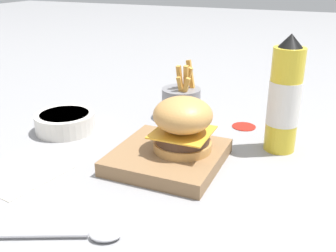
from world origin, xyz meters
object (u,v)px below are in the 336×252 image
Objects in this scene: serving_board at (168,157)px; side_bowl at (65,122)px; ketchup_bottle at (284,99)px; spoon at (84,234)px; burger at (183,124)px; fries_basket at (181,102)px.

side_bowl reaches higher than serving_board.
spoon is (-0.40, 0.20, -0.10)m from ketchup_bottle.
burger is at bearing -97.27° from side_bowl.
fries_basket is at bearing 69.81° from ketchup_bottle.
ketchup_bottle is (0.15, -0.18, 0.10)m from serving_board.
burger reaches higher than serving_board.
serving_board is 0.85× the size of ketchup_bottle.
burger is (0.02, -0.02, 0.07)m from serving_board.
ketchup_bottle is at bearing 38.75° from spoon.
fries_basket is at bearing 71.40° from spoon.
fries_basket reaches higher than serving_board.
burger is 0.28m from spoon.
burger is 0.83× the size of side_bowl.
serving_board is at bearing 61.49° from spoon.
fries_basket reaches higher than side_bowl.
burger is 0.31m from side_bowl.
spoon is at bearing 153.22° from ketchup_bottle.
serving_board is 1.42× the size of fries_basket.
fries_basket reaches higher than burger.
spoon is (-0.49, -0.05, -0.03)m from fries_basket.
side_bowl is at bearing 105.93° from spoon.
fries_basket reaches higher than spoon.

